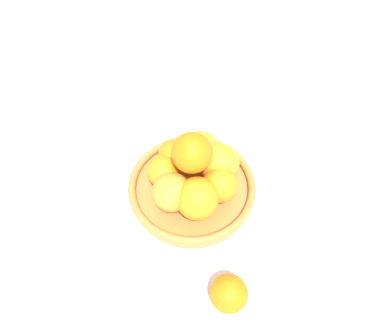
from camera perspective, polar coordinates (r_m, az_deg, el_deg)
The scene contains 4 objects.
ground_plane at distance 0.80m, azimuth 0.00°, elevation -4.61°, with size 4.00×4.00×0.00m, color silver.
fruit_bowl at distance 0.78m, azimuth 0.00°, elevation -3.87°, with size 0.27×0.27×0.04m.
orange_pile at distance 0.73m, azimuth 0.38°, elevation -1.33°, with size 0.19×0.19×0.14m.
stray_orange at distance 0.68m, azimuth 5.62°, elevation -19.25°, with size 0.07×0.07×0.07m, color orange.
Camera 1 is at (0.33, -0.27, 0.68)m, focal length 35.00 mm.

